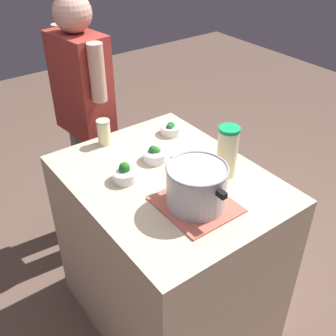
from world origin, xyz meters
The scene contains 10 objects.
ground_plane centered at (0.00, 0.00, 0.00)m, with size 8.00×8.00×0.00m, color brown.
counter_slab centered at (0.00, 0.00, 0.47)m, with size 1.01×0.79×0.94m, color beige.
dish_cloth centered at (-0.22, 0.03, 0.94)m, with size 0.31×0.28×0.01m, color #BE5D4D.
cooking_pot centered at (-0.22, 0.03, 1.04)m, with size 0.32×0.25×0.18m.
lemonade_pitcher centered at (-0.13, -0.22, 1.06)m, with size 0.09×0.09×0.24m.
mason_jar centered at (0.43, 0.08, 1.00)m, with size 0.07×0.07×0.13m.
broccoli_bowl_front centered at (0.15, -0.04, 0.97)m, with size 0.12×0.12×0.07m.
broccoli_bowl_center centered at (0.10, 0.16, 0.97)m, with size 0.11×0.11×0.09m.
broccoli_bowl_back centered at (0.31, -0.25, 0.96)m, with size 0.11×0.11×0.07m.
person_cook centered at (0.81, 0.00, 0.88)m, with size 0.50×0.24×1.59m.
Camera 1 is at (-1.19, 0.88, 1.99)m, focal length 43.56 mm.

